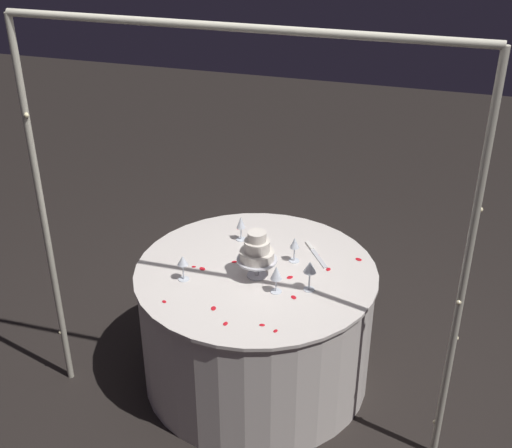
% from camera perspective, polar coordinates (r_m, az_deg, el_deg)
% --- Properties ---
extents(ground_plane, '(12.00, 12.00, 0.00)m').
position_cam_1_polar(ground_plane, '(4.19, -0.00, -12.55)').
color(ground_plane, black).
extents(decorative_arch, '(2.20, 0.06, 2.16)m').
position_cam_1_polar(decorative_arch, '(3.12, -1.73, 3.40)').
color(decorative_arch, '#B7B29E').
rests_on(decorative_arch, ground).
extents(main_table, '(1.35, 1.35, 0.75)m').
position_cam_1_polar(main_table, '(3.95, -0.00, -8.48)').
color(main_table, silver).
rests_on(main_table, ground).
extents(tiered_cake, '(0.22, 0.22, 0.27)m').
position_cam_1_polar(tiered_cake, '(3.61, 0.08, -2.31)').
color(tiered_cake, silver).
rests_on(tiered_cake, main_table).
extents(wine_glass_0, '(0.06, 0.06, 0.16)m').
position_cam_1_polar(wine_glass_0, '(3.50, 1.73, -4.25)').
color(wine_glass_0, silver).
rests_on(wine_glass_0, main_table).
extents(wine_glass_1, '(0.06, 0.06, 0.15)m').
position_cam_1_polar(wine_glass_1, '(3.62, -6.22, -3.23)').
color(wine_glass_1, silver).
rests_on(wine_glass_1, main_table).
extents(wine_glass_2, '(0.06, 0.06, 0.15)m').
position_cam_1_polar(wine_glass_2, '(3.77, 3.29, -1.74)').
color(wine_glass_2, silver).
rests_on(wine_glass_2, main_table).
extents(wine_glass_3, '(0.06, 0.06, 0.15)m').
position_cam_1_polar(wine_glass_3, '(3.97, -1.28, 0.02)').
color(wine_glass_3, silver).
rests_on(wine_glass_3, main_table).
extents(wine_glass_4, '(0.07, 0.07, 0.18)m').
position_cam_1_polar(wine_glass_4, '(3.51, 4.59, -3.75)').
color(wine_glass_4, silver).
rests_on(wine_glass_4, main_table).
extents(cake_knife, '(0.18, 0.26, 0.01)m').
position_cam_1_polar(cake_knife, '(3.90, 5.01, -2.45)').
color(cake_knife, silver).
rests_on(cake_knife, main_table).
extents(rose_petal_0, '(0.03, 0.04, 0.00)m').
position_cam_1_polar(rose_petal_0, '(3.76, 6.15, -3.84)').
color(rose_petal_0, red).
rests_on(rose_petal_0, main_table).
extents(rose_petal_1, '(0.03, 0.02, 0.00)m').
position_cam_1_polar(rose_petal_1, '(3.78, -5.29, -3.62)').
color(rose_petal_1, red).
rests_on(rose_petal_1, main_table).
extents(rose_petal_2, '(0.03, 0.03, 0.00)m').
position_cam_1_polar(rose_petal_2, '(3.80, -0.41, -3.23)').
color(rose_petal_2, red).
rests_on(rose_petal_2, main_table).
extents(rose_petal_3, '(0.03, 0.04, 0.00)m').
position_cam_1_polar(rose_petal_3, '(3.45, -3.62, -7.14)').
color(rose_petal_3, red).
rests_on(rose_petal_3, main_table).
extents(rose_petal_4, '(0.04, 0.05, 0.00)m').
position_cam_1_polar(rose_petal_4, '(3.68, 2.88, -4.53)').
color(rose_petal_4, red).
rests_on(rose_petal_4, main_table).
extents(rose_petal_5, '(0.03, 0.03, 0.00)m').
position_cam_1_polar(rose_petal_5, '(4.14, -1.46, -0.37)').
color(rose_petal_5, red).
rests_on(rose_petal_5, main_table).
extents(rose_petal_6, '(0.04, 0.03, 0.00)m').
position_cam_1_polar(rose_petal_6, '(3.81, -1.84, -3.22)').
color(rose_petal_6, red).
rests_on(rose_petal_6, main_table).
extents(rose_petal_7, '(0.05, 0.04, 0.00)m').
position_cam_1_polar(rose_petal_7, '(3.87, 8.68, -2.98)').
color(rose_petal_7, red).
rests_on(rose_petal_7, main_table).
extents(rose_petal_8, '(0.05, 0.05, 0.00)m').
position_cam_1_polar(rose_petal_8, '(3.76, -4.57, -3.80)').
color(rose_petal_8, red).
rests_on(rose_petal_8, main_table).
extents(rose_petal_9, '(0.03, 0.02, 0.00)m').
position_cam_1_polar(rose_petal_9, '(3.88, 5.19, -2.63)').
color(rose_petal_9, red).
rests_on(rose_petal_9, main_table).
extents(rose_petal_10, '(0.03, 0.03, 0.00)m').
position_cam_1_polar(rose_petal_10, '(3.52, -7.78, -6.53)').
color(rose_petal_10, red).
rests_on(rose_petal_10, main_table).
extents(rose_petal_11, '(0.03, 0.03, 0.00)m').
position_cam_1_polar(rose_petal_11, '(3.29, 1.67, -9.04)').
color(rose_petal_11, red).
rests_on(rose_petal_11, main_table).
extents(rose_petal_12, '(0.03, 0.02, 0.00)m').
position_cam_1_polar(rose_petal_12, '(3.33, 0.52, -8.55)').
color(rose_petal_12, red).
rests_on(rose_petal_12, main_table).
extents(rose_petal_13, '(0.02, 0.03, 0.00)m').
position_cam_1_polar(rose_petal_13, '(3.34, -2.60, -8.43)').
color(rose_petal_13, red).
rests_on(rose_petal_13, main_table).
extents(rose_petal_14, '(0.04, 0.04, 0.00)m').
position_cam_1_polar(rose_petal_14, '(3.52, 3.21, -6.21)').
color(rose_petal_14, red).
rests_on(rose_petal_14, main_table).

